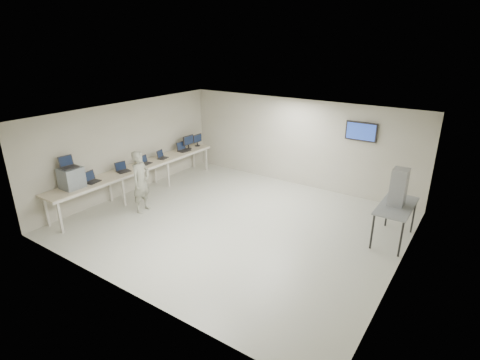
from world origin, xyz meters
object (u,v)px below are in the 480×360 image
Objects in this scene: workbench at (139,168)px; soldier at (141,182)px; equipment_box at (72,178)px; side_table at (396,208)px.

soldier is (1.00, -0.82, 0.04)m from workbench.
equipment_box is 0.36× the size of side_table.
soldier is at bearing 50.88° from equipment_box.
side_table is at bearing 25.19° from equipment_box.
equipment_box is 0.32× the size of soldier.
workbench is at bearing -169.09° from side_table.
soldier is at bearing -160.35° from side_table.
workbench is at bearing 40.95° from soldier.
soldier reaches higher than side_table.
workbench is 2.20m from equipment_box.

